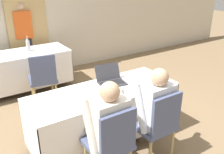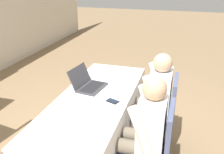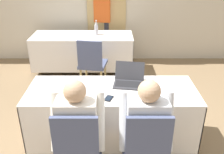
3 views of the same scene
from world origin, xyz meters
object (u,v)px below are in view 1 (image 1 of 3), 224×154
object	(u,v)px
laptop	(111,80)
chair_far_spare	(43,77)
chair_near_left	(111,142)
person_red_shirt	(24,35)
cell_phone	(110,97)
chair_near_right	(157,123)
person_checkered_shirt	(106,124)
water_bottle	(28,44)
person_white_shirt	(152,107)

from	to	relation	value
laptop	chair_far_spare	size ratio (longest dim) A/B	0.43
chair_near_left	person_red_shirt	bearing A→B (deg)	-91.97
laptop	chair_near_left	size ratio (longest dim) A/B	0.43
laptop	chair_far_spare	distance (m)	1.39
cell_phone	chair_near_right	bearing A→B (deg)	-31.50
person_checkered_shirt	chair_near_right	bearing A→B (deg)	170.71
chair_near_left	chair_near_right	distance (m)	0.63
water_bottle	person_white_shirt	size ratio (longest dim) A/B	0.23
person_checkered_shirt	person_red_shirt	bearing A→B (deg)	-92.02
laptop	chair_far_spare	xyz separation A→B (m)	(-0.54, 1.25, -0.28)
water_bottle	chair_far_spare	world-z (taller)	water_bottle
chair_near_left	person_white_shirt	bearing A→B (deg)	-170.71
chair_near_left	chair_far_spare	distance (m)	2.05
water_bottle	chair_near_right	xyz separation A→B (m)	(0.62, -2.89, -0.36)
person_white_shirt	cell_phone	bearing A→B (deg)	-45.14
chair_near_right	person_checkered_shirt	bearing A→B (deg)	-9.29
person_red_shirt	chair_near_right	bearing A→B (deg)	-70.70
water_bottle	chair_near_right	world-z (taller)	water_bottle
water_bottle	chair_near_right	bearing A→B (deg)	-77.90
person_red_shirt	person_white_shirt	bearing A→B (deg)	-70.45
person_white_shirt	person_red_shirt	world-z (taller)	person_red_shirt
chair_near_right	person_white_shirt	xyz separation A→B (m)	(0.00, 0.10, 0.16)
chair_near_right	person_white_shirt	world-z (taller)	person_white_shirt
cell_phone	person_red_shirt	world-z (taller)	person_red_shirt
laptop	person_red_shirt	world-z (taller)	person_red_shirt
laptop	person_white_shirt	size ratio (longest dim) A/B	0.33
chair_near_right	person_white_shirt	bearing A→B (deg)	-90.00
water_bottle	chair_near_left	bearing A→B (deg)	-90.29
chair_near_right	chair_near_left	bearing A→B (deg)	0.00
cell_phone	chair_near_left	world-z (taller)	chair_near_left
water_bottle	chair_far_spare	size ratio (longest dim) A/B	0.30
laptop	water_bottle	world-z (taller)	water_bottle
laptop	cell_phone	distance (m)	0.42
chair_near_right	chair_far_spare	distance (m)	2.16
cell_phone	person_white_shirt	bearing A→B (deg)	-24.23
person_checkered_shirt	chair_near_left	bearing A→B (deg)	90.00
chair_near_right	person_checkered_shirt	world-z (taller)	person_checkered_shirt
cell_phone	chair_far_spare	bearing A→B (deg)	121.65
person_white_shirt	person_red_shirt	bearing A→B (deg)	-81.39
laptop	person_checkered_shirt	size ratio (longest dim) A/B	0.33
chair_near_right	laptop	bearing A→B (deg)	-81.73
chair_near_right	person_checkered_shirt	distance (m)	0.66
person_checkered_shirt	person_red_shirt	distance (m)	3.41
chair_near_left	chair_far_spare	size ratio (longest dim) A/B	1.00
person_checkered_shirt	person_white_shirt	distance (m)	0.63
person_white_shirt	person_red_shirt	xyz separation A→B (m)	(-0.51, 3.40, 0.25)
cell_phone	person_white_shirt	world-z (taller)	person_white_shirt
cell_phone	person_checkered_shirt	world-z (taller)	person_checkered_shirt
laptop	person_red_shirt	distance (m)	2.73
laptop	water_bottle	bearing A→B (deg)	111.51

